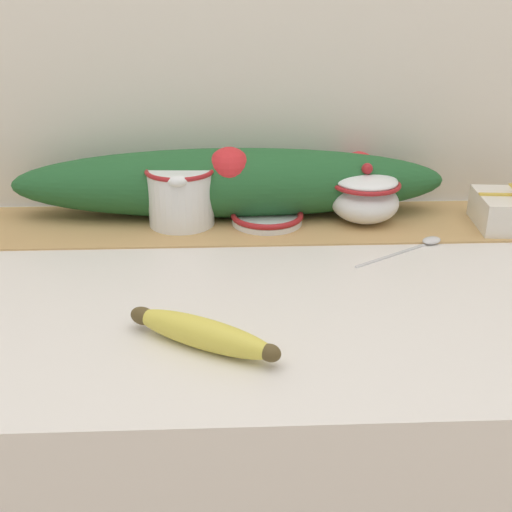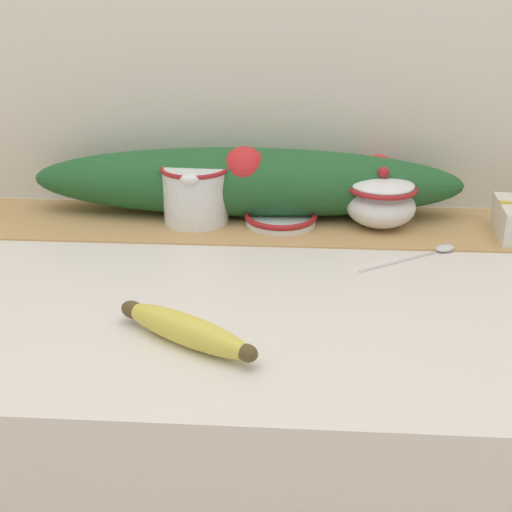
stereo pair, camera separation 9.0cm
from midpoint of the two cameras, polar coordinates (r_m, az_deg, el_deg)
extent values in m
cube|color=silver|center=(1.21, 0.41, -21.27)|extent=(1.28, 0.69, 0.88)
cube|color=silver|center=(1.22, 1.58, 19.19)|extent=(2.08, 0.04, 2.40)
cube|color=tan|center=(1.16, 1.14, 2.90)|extent=(1.18, 0.21, 0.00)
cylinder|color=white|center=(1.15, -3.16, 5.44)|extent=(0.12, 0.12, 0.10)
torus|color=#A31E23|center=(1.13, -3.21, 7.73)|extent=(0.12, 0.12, 0.01)
torus|color=white|center=(1.21, -2.78, 6.82)|extent=(0.05, 0.01, 0.05)
ellipsoid|color=white|center=(1.08, -3.54, 6.82)|extent=(0.03, 0.03, 0.02)
ellipsoid|color=white|center=(1.16, 13.22, 4.27)|extent=(0.12, 0.12, 0.07)
torus|color=#A31E23|center=(1.15, 13.38, 5.87)|extent=(0.12, 0.12, 0.01)
ellipsoid|color=white|center=(1.15, 13.40, 6.14)|extent=(0.11, 0.11, 0.03)
sphere|color=#A31E23|center=(1.14, 13.51, 7.22)|extent=(0.02, 0.02, 0.02)
cylinder|color=white|center=(1.15, 4.44, 3.06)|extent=(0.13, 0.13, 0.01)
torus|color=#A31E23|center=(1.15, 4.45, 3.53)|extent=(0.13, 0.13, 0.01)
ellipsoid|color=#DBCC4C|center=(0.78, -2.90, -6.68)|extent=(0.19, 0.13, 0.04)
ellipsoid|color=brown|center=(0.83, -7.87, -4.83)|extent=(0.04, 0.04, 0.02)
ellipsoid|color=brown|center=(0.73, 2.77, -8.72)|extent=(0.03, 0.03, 0.02)
cube|color=silver|center=(1.03, 15.06, -0.54)|extent=(0.13, 0.09, 0.00)
ellipsoid|color=silver|center=(1.10, 18.70, 0.63)|extent=(0.04, 0.04, 0.01)
ellipsoid|color=#235B2D|center=(1.18, 1.26, 6.54)|extent=(0.79, 0.14, 0.12)
sphere|color=red|center=(1.21, -8.32, 7.52)|extent=(0.05, 0.05, 0.05)
sphere|color=red|center=(1.14, 1.22, 7.76)|extent=(0.08, 0.08, 0.08)
sphere|color=red|center=(1.21, 12.86, 7.12)|extent=(0.07, 0.07, 0.07)
camera|label=1|loc=(0.04, -87.14, 1.24)|focal=45.00mm
camera|label=2|loc=(0.04, 92.86, -1.24)|focal=45.00mm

